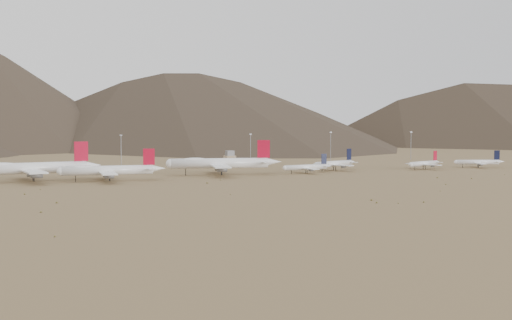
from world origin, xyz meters
name	(u,v)px	position (x,y,z in m)	size (l,w,h in m)	color
ground	(254,179)	(0.00, 0.00, 0.00)	(3000.00, 3000.00, 0.00)	olive
mountain_ridge	(56,54)	(0.00, 900.00, 150.00)	(4400.00, 1000.00, 300.00)	#46382A
widebody_west	(32,168)	(-130.95, 36.96, 8.18)	(79.89, 61.70, 23.74)	white
widebody_centre	(108,170)	(-87.85, 20.52, 6.73)	(65.64, 50.77, 19.51)	white
widebody_east	(220,163)	(-9.23, 36.48, 8.06)	(77.36, 60.86, 23.37)	white
narrowbody_a	(307,167)	(50.90, 25.81, 4.28)	(39.94, 28.87, 13.19)	white
narrowbody_b	(335,164)	(81.53, 40.58, 5.00)	(44.21, 33.19, 15.41)	white
narrowbody_c	(425,163)	(148.96, 24.69, 4.33)	(38.49, 28.82, 13.33)	white
narrowbody_d	(479,162)	(197.52, 22.02, 4.30)	(38.60, 28.78, 13.25)	white
control_tower	(230,159)	(30.00, 120.00, 5.32)	(8.00, 8.00, 12.00)	tan
mast_west	(121,150)	(-57.42, 121.54, 14.20)	(2.00, 0.60, 25.70)	gray
mast_centre	(251,148)	(43.80, 109.68, 14.20)	(2.00, 0.60, 25.70)	gray
mast_east	(331,145)	(135.80, 144.10, 14.20)	(2.00, 0.60, 25.70)	gray
mast_far_east	(411,144)	(208.63, 125.49, 14.20)	(2.00, 0.60, 25.70)	gray
desert_scrub	(330,191)	(5.38, -88.29, 0.33)	(441.00, 176.26, 0.86)	olive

